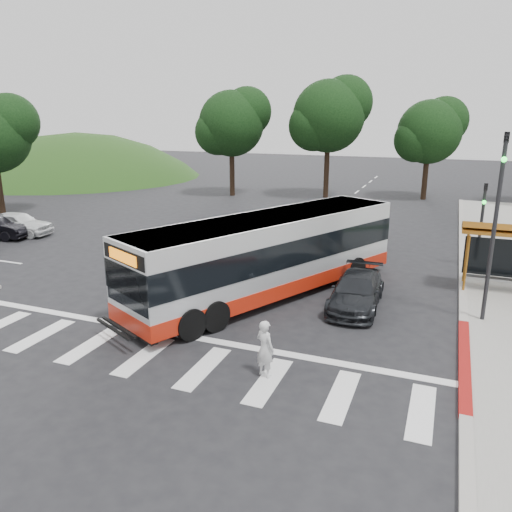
% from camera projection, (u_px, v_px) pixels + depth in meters
% --- Properties ---
extents(ground, '(140.00, 140.00, 0.00)m').
position_uv_depth(ground, '(216.00, 300.00, 19.52)').
color(ground, black).
rests_on(ground, ground).
extents(sidewalk_east, '(4.00, 40.00, 0.12)m').
position_uv_depth(sidewalk_east, '(509.00, 272.00, 22.80)').
color(sidewalk_east, gray).
rests_on(sidewalk_east, ground).
extents(curb_east, '(0.30, 40.00, 0.15)m').
position_uv_depth(curb_east, '(462.00, 267.00, 23.50)').
color(curb_east, '#9E9991').
rests_on(curb_east, ground).
extents(curb_east_red, '(0.32, 6.00, 0.15)m').
position_uv_depth(curb_east_red, '(464.00, 362.00, 14.55)').
color(curb_east_red, maroon).
rests_on(curb_east_red, ground).
extents(hillside_nw, '(44.00, 44.00, 10.00)m').
position_uv_depth(hillside_nw, '(80.00, 177.00, 57.59)').
color(hillside_nw, '#193B12').
rests_on(hillside_nw, ground).
extents(crosswalk_ladder, '(18.00, 2.60, 0.01)m').
position_uv_depth(crosswalk_ladder, '(144.00, 356.00, 15.04)').
color(crosswalk_ladder, silver).
rests_on(crosswalk_ladder, ground).
extents(traffic_signal_ne_tall, '(0.18, 0.37, 6.50)m').
position_uv_depth(traffic_signal_ne_tall, '(496.00, 214.00, 16.42)').
color(traffic_signal_ne_tall, black).
rests_on(traffic_signal_ne_tall, ground).
extents(traffic_signal_ne_short, '(0.18, 0.37, 4.00)m').
position_uv_depth(traffic_signal_ne_short, '(482.00, 216.00, 23.07)').
color(traffic_signal_ne_short, black).
rests_on(traffic_signal_ne_short, ground).
extents(tree_north_a, '(6.60, 6.15, 10.17)m').
position_uv_depth(tree_north_a, '(330.00, 115.00, 41.61)').
color(tree_north_a, black).
rests_on(tree_north_a, ground).
extents(tree_north_b, '(5.72, 5.33, 8.43)m').
position_uv_depth(tree_north_b, '(430.00, 131.00, 40.94)').
color(tree_north_b, black).
rests_on(tree_north_b, ground).
extents(tree_north_c, '(6.16, 5.74, 9.30)m').
position_uv_depth(tree_north_c, '(233.00, 122.00, 42.80)').
color(tree_north_c, black).
rests_on(tree_north_c, ground).
extents(transit_bus, '(7.91, 12.37, 3.22)m').
position_uv_depth(transit_bus, '(269.00, 257.00, 19.67)').
color(transit_bus, silver).
rests_on(transit_bus, ground).
extents(pedestrian, '(0.71, 0.61, 1.66)m').
position_uv_depth(pedestrian, '(265.00, 349.00, 13.70)').
color(pedestrian, silver).
rests_on(pedestrian, ground).
extents(dark_sedan, '(1.89, 4.38, 1.25)m').
position_uv_depth(dark_sedan, '(357.00, 291.00, 18.72)').
color(dark_sedan, black).
rests_on(dark_sedan, ground).
extents(west_car_white, '(4.35, 2.19, 1.42)m').
position_uv_depth(west_car_white, '(18.00, 224.00, 29.79)').
color(west_car_white, silver).
rests_on(west_car_white, ground).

